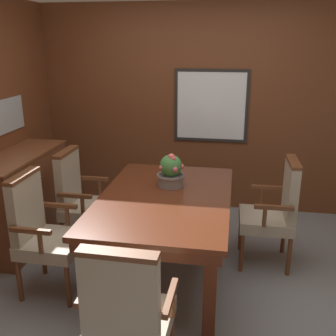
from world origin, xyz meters
name	(u,v)px	position (x,y,z in m)	size (l,w,h in m)	color
ground_plane	(170,287)	(0.00, 0.00, 0.00)	(14.00, 14.00, 0.00)	gray
wall_back	(196,110)	(0.00, 1.84, 1.23)	(7.20, 0.08, 2.45)	brown
dining_table	(165,207)	(-0.07, 0.16, 0.68)	(1.10, 1.67, 0.78)	#562614
chair_head_near	(127,315)	(-0.07, -1.09, 0.55)	(0.52, 0.49, 1.03)	brown
chair_left_far	(81,197)	(-0.98, 0.52, 0.55)	(0.49, 0.52, 1.03)	brown
chair_right_far	(275,209)	(0.88, 0.56, 0.55)	(0.49, 0.52, 1.03)	brown
chair_left_near	(42,230)	(-1.03, -0.19, 0.55)	(0.49, 0.52, 1.03)	brown
potted_plant	(171,172)	(-0.06, 0.41, 0.91)	(0.25, 0.25, 0.31)	gray
sideboard_cabinet	(23,199)	(-1.63, 0.56, 0.48)	(0.48, 1.27, 0.95)	brown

